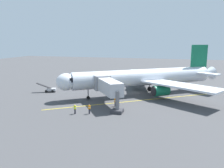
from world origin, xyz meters
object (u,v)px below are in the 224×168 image
at_px(jet_bridge, 107,86).
at_px(belt_loader_starboard_side, 120,79).
at_px(airplane, 145,78).
at_px(box_truck_portside, 84,83).
at_px(ground_crew_marshaller, 89,109).
at_px(ground_crew_loader, 115,102).
at_px(belt_loader_near_nose, 50,89).
at_px(ground_crew_wing_walker, 75,109).

xyz_separation_m(jet_bridge, belt_loader_starboard_side, (4.08, -26.85, -3.05)).
bearing_deg(airplane, box_truck_portside, -7.68).
height_order(ground_crew_marshaller, belt_loader_starboard_side, belt_loader_starboard_side).
bearing_deg(ground_crew_loader, belt_loader_near_nose, -21.92).
height_order(jet_bridge, belt_loader_starboard_side, jet_bridge).
height_order(ground_crew_marshaller, ground_crew_loader, same).
bearing_deg(belt_loader_near_nose, ground_crew_loader, 158.08).
relative_size(ground_crew_marshaller, belt_loader_near_nose, 0.36).
bearing_deg(ground_crew_wing_walker, belt_loader_starboard_side, -89.14).
height_order(airplane, jet_bridge, airplane).
bearing_deg(belt_loader_starboard_side, ground_crew_wing_walker, 90.86).
bearing_deg(belt_loader_near_nose, box_truck_portside, -134.87).
bearing_deg(belt_loader_starboard_side, box_truck_portside, 64.70).
distance_m(ground_crew_marshaller, ground_crew_loader, 6.48).
relative_size(ground_crew_marshaller, belt_loader_starboard_side, 0.36).
height_order(belt_loader_near_nose, box_truck_portside, box_truck_portside).
bearing_deg(ground_crew_marshaller, belt_loader_starboard_side, -85.06).
bearing_deg(airplane, ground_crew_marshaller, 67.85).
distance_m(airplane, belt_loader_near_nose, 23.47).
height_order(ground_crew_loader, box_truck_portside, box_truck_portside).
xyz_separation_m(ground_crew_loader, box_truck_portside, (12.42, -14.01, 0.50)).
distance_m(airplane, ground_crew_wing_walker, 20.75).
relative_size(ground_crew_wing_walker, ground_crew_loader, 1.00).
distance_m(ground_crew_wing_walker, belt_loader_near_nose, 19.33).
relative_size(jet_bridge, belt_loader_near_nose, 2.20).
bearing_deg(ground_crew_marshaller, box_truck_portside, -64.66).
bearing_deg(belt_loader_near_nose, ground_crew_marshaller, 139.86).
bearing_deg(airplane, belt_loader_starboard_side, -57.76).
distance_m(belt_loader_near_nose, box_truck_portside, 9.10).
bearing_deg(ground_crew_marshaller, ground_crew_wing_walker, 16.60).
height_order(airplane, ground_crew_wing_walker, airplane).
bearing_deg(ground_crew_loader, airplane, -108.84).
bearing_deg(jet_bridge, belt_loader_near_nose, -21.84).
bearing_deg(ground_crew_marshaller, jet_bridge, -100.41).
bearing_deg(ground_crew_loader, box_truck_portside, -48.43).
height_order(jet_bridge, ground_crew_wing_walker, jet_bridge).
relative_size(jet_bridge, box_truck_portside, 2.12).
xyz_separation_m(ground_crew_wing_walker, belt_loader_starboard_side, (0.51, -34.04, -0.17)).
bearing_deg(airplane, belt_loader_near_nose, 10.45).
bearing_deg(box_truck_portside, jet_bridge, 128.52).
height_order(jet_bridge, ground_crew_marshaller, jet_bridge).
bearing_deg(belt_loader_near_nose, airplane, -169.55).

